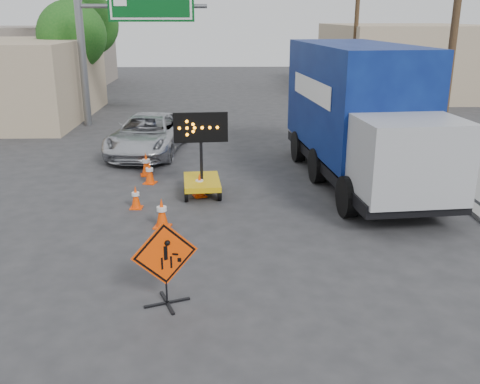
{
  "coord_description": "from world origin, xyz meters",
  "views": [
    {
      "loc": [
        0.32,
        -8.46,
        5.16
      ],
      "look_at": [
        0.61,
        2.34,
        1.6
      ],
      "focal_mm": 40.0,
      "sensor_mm": 36.0,
      "label": 1
    }
  ],
  "objects_px": {
    "construction_sign": "(165,261)",
    "box_truck": "(360,122)",
    "arrow_board": "(202,176)",
    "pickup_truck": "(148,134)"
  },
  "relations": [
    {
      "from": "pickup_truck",
      "to": "box_truck",
      "type": "distance_m",
      "value": 8.41
    },
    {
      "from": "arrow_board",
      "to": "pickup_truck",
      "type": "xyz_separation_m",
      "value": [
        -2.31,
        5.23,
        0.18
      ]
    },
    {
      "from": "arrow_board",
      "to": "pickup_truck",
      "type": "height_order",
      "value": "arrow_board"
    },
    {
      "from": "construction_sign",
      "to": "arrow_board",
      "type": "height_order",
      "value": "arrow_board"
    },
    {
      "from": "construction_sign",
      "to": "box_truck",
      "type": "xyz_separation_m",
      "value": [
        5.39,
        7.73,
        1.09
      ]
    },
    {
      "from": "arrow_board",
      "to": "pickup_truck",
      "type": "relative_size",
      "value": 0.47
    },
    {
      "from": "arrow_board",
      "to": "box_truck",
      "type": "relative_size",
      "value": 0.27
    },
    {
      "from": "construction_sign",
      "to": "pickup_truck",
      "type": "relative_size",
      "value": 0.31
    },
    {
      "from": "arrow_board",
      "to": "pickup_truck",
      "type": "bearing_deg",
      "value": 108.94
    },
    {
      "from": "construction_sign",
      "to": "box_truck",
      "type": "bearing_deg",
      "value": 34.65
    }
  ]
}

